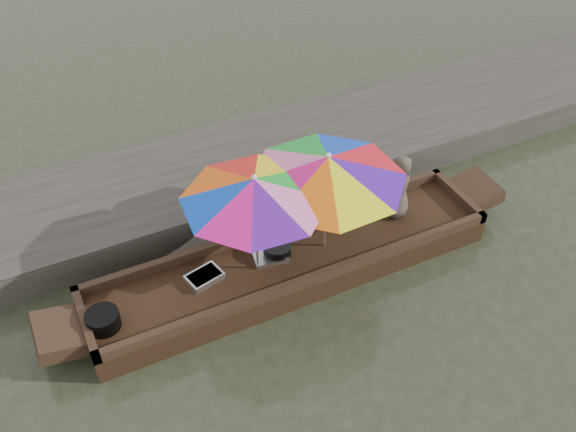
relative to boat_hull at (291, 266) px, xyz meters
name	(u,v)px	position (x,y,z in m)	size (l,w,h in m)	color
water	(291,274)	(0.00, 0.00, -0.17)	(80.00, 80.00, 0.00)	#272F1B
dock	(230,173)	(0.00, 2.20, 0.08)	(22.00, 2.20, 0.50)	#2D2B26
boat_hull	(291,266)	(0.00, 0.00, 0.00)	(5.61, 1.20, 0.35)	black
cooking_pot	(103,320)	(-2.55, -0.07, 0.28)	(0.41, 0.41, 0.22)	black
tray_crayfish	(204,277)	(-1.20, 0.12, 0.22)	(0.45, 0.31, 0.09)	silver
tray_scallop	(270,257)	(-0.26, 0.09, 0.21)	(0.45, 0.31, 0.06)	silver
charcoal_grill	(277,250)	(-0.16, 0.12, 0.26)	(0.37, 0.37, 0.18)	black
supply_bag	(334,214)	(0.86, 0.38, 0.30)	(0.28, 0.22, 0.26)	silver
vendor	(400,187)	(1.76, 0.13, 0.67)	(0.49, 0.32, 1.00)	#4C4136
umbrella_bow	(256,225)	(-0.49, 0.00, 0.95)	(1.85, 1.85, 1.55)	yellow
umbrella_stern	(326,202)	(0.50, 0.00, 0.95)	(2.05, 2.05, 1.55)	red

